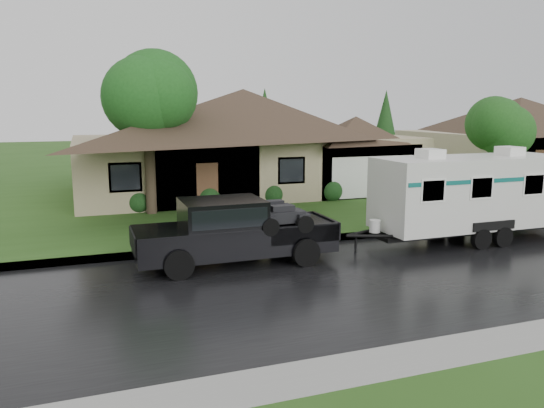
{
  "coord_description": "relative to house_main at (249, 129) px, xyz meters",
  "views": [
    {
      "loc": [
        -6.53,
        -14.55,
        4.66
      ],
      "look_at": [
        -0.61,
        2.0,
        1.5
      ],
      "focal_mm": 35.0,
      "sensor_mm": 36.0,
      "label": 1
    }
  ],
  "objects": [
    {
      "name": "ground",
      "position": [
        -2.29,
        -13.84,
        -3.59
      ],
      "size": [
        140.0,
        140.0,
        0.0
      ],
      "primitive_type": "plane",
      "color": "#2A5019",
      "rests_on": "ground"
    },
    {
      "name": "road",
      "position": [
        -2.29,
        -15.84,
        -3.59
      ],
      "size": [
        140.0,
        8.0,
        0.01
      ],
      "primitive_type": "cube",
      "color": "black",
      "rests_on": "ground"
    },
    {
      "name": "curb",
      "position": [
        -2.29,
        -11.59,
        -3.52
      ],
      "size": [
        140.0,
        0.5,
        0.15
      ],
      "primitive_type": "cube",
      "color": "gray",
      "rests_on": "ground"
    },
    {
      "name": "lawn",
      "position": [
        -2.29,
        1.16,
        -3.52
      ],
      "size": [
        140.0,
        26.0,
        0.15
      ],
      "primitive_type": "cube",
      "color": "#2A5019",
      "rests_on": "ground"
    },
    {
      "name": "house_main",
      "position": [
        0.0,
        0.0,
        0.0
      ],
      "size": [
        19.44,
        10.8,
        6.9
      ],
      "color": "tan",
      "rests_on": "lawn"
    },
    {
      "name": "house_neighbor",
      "position": [
        19.97,
        0.5,
        -0.27
      ],
      "size": [
        15.12,
        9.72,
        6.45
      ],
      "color": "tan",
      "rests_on": "lawn"
    },
    {
      "name": "tree_left_green",
      "position": [
        -6.1,
        -5.1,
        1.44
      ],
      "size": [
        4.25,
        4.25,
        7.04
      ],
      "color": "#382B1E",
      "rests_on": "lawn"
    },
    {
      "name": "tree_right_green",
      "position": [
        10.84,
        -7.03,
        0.1
      ],
      "size": [
        3.08,
        3.08,
        5.11
      ],
      "color": "#382B1E",
      "rests_on": "lawn"
    },
    {
      "name": "shrub_row",
      "position": [
        -0.29,
        -4.54,
        -2.94
      ],
      "size": [
        13.6,
        1.0,
        1.0
      ],
      "color": "#143814",
      "rests_on": "lawn"
    },
    {
      "name": "pickup_truck",
      "position": [
        -4.7,
        -13.26,
        -2.52
      ],
      "size": [
        6.01,
        2.29,
        2.0
      ],
      "color": "black",
      "rests_on": "ground"
    },
    {
      "name": "travel_trailer",
      "position": [
        4.11,
        -13.26,
        -1.83
      ],
      "size": [
        7.42,
        2.61,
        3.33
      ],
      "color": "silver",
      "rests_on": "ground"
    }
  ]
}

